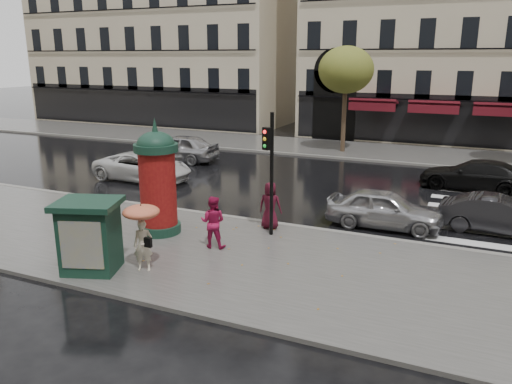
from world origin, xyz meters
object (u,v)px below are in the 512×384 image
at_px(woman_umbrella, 142,227).
at_px(car_white, 143,167).
at_px(traffic_light, 270,163).
at_px(man_burgundy, 270,205).
at_px(newsstand, 90,235).
at_px(woman_red, 213,222).
at_px(car_black, 475,175).
at_px(car_silver, 384,209).
at_px(car_far_silver, 179,148).
at_px(morris_column, 157,179).
at_px(car_darkgrey, 499,215).

distance_m(woman_umbrella, car_white, 11.43).
bearing_deg(woman_umbrella, traffic_light, 62.32).
relative_size(man_burgundy, newsstand, 0.80).
bearing_deg(woman_red, car_black, -133.31).
xyz_separation_m(woman_umbrella, traffic_light, (2.16, 4.11, 1.21)).
height_order(man_burgundy, car_silver, man_burgundy).
bearing_deg(woman_umbrella, man_burgundy, 68.32).
xyz_separation_m(traffic_light, car_silver, (3.36, 2.73, -1.94)).
bearing_deg(car_black, car_white, -67.18).
height_order(woman_red, car_silver, woman_red).
bearing_deg(car_black, car_silver, -16.73).
relative_size(man_burgundy, car_black, 0.34).
distance_m(woman_red, car_far_silver, 14.34).
bearing_deg(newsstand, traffic_light, 53.53).
xyz_separation_m(woman_umbrella, morris_column, (-1.42, 2.85, 0.59)).
height_order(morris_column, car_silver, morris_column).
xyz_separation_m(newsstand, car_white, (-5.42, 9.81, -0.48)).
xyz_separation_m(woman_umbrella, car_far_silver, (-7.62, 13.87, -0.62)).
bearing_deg(car_far_silver, car_white, 7.66).
bearing_deg(car_darkgrey, car_far_silver, 73.99).
xyz_separation_m(woman_red, traffic_light, (1.22, 1.75, 1.68)).
relative_size(car_black, car_far_silver, 1.02).
bearing_deg(car_far_silver, car_darkgrey, 67.59).
bearing_deg(woman_red, car_darkgrey, -156.88).
height_order(woman_umbrella, woman_red, woman_umbrella).
distance_m(woman_umbrella, man_burgundy, 5.17).
relative_size(woman_red, newsstand, 0.81).
bearing_deg(car_silver, car_white, 78.31).
height_order(car_white, car_black, car_black).
distance_m(woman_umbrella, car_black, 16.22).
bearing_deg(car_black, traffic_light, -26.97).
xyz_separation_m(car_black, car_far_silver, (-16.04, 0.02, 0.10)).
distance_m(morris_column, car_darkgrey, 11.89).
xyz_separation_m(woman_red, man_burgundy, (0.96, 2.42, -0.00)).
xyz_separation_m(morris_column, car_silver, (6.93, 4.00, -1.31)).
distance_m(morris_column, traffic_light, 3.84).
bearing_deg(man_burgundy, car_far_silver, -48.90).
xyz_separation_m(woman_red, newsstand, (-2.28, -2.98, 0.22)).
bearing_deg(car_silver, traffic_light, 128.29).
xyz_separation_m(man_burgundy, car_black, (6.51, 9.06, -0.25)).
distance_m(man_burgundy, car_black, 11.16).
bearing_deg(traffic_light, car_darkgrey, 27.75).
bearing_deg(car_white, traffic_light, -118.63).
bearing_deg(woman_umbrella, car_silver, 51.15).
xyz_separation_m(traffic_light, car_black, (6.26, 9.74, -1.94)).
xyz_separation_m(car_silver, car_black, (2.90, 7.00, 0.00)).
distance_m(woman_umbrella, morris_column, 3.24).
bearing_deg(newsstand, car_darkgrey, 38.59).
bearing_deg(woman_red, car_silver, -145.84).
bearing_deg(car_silver, woman_umbrella, 140.29).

